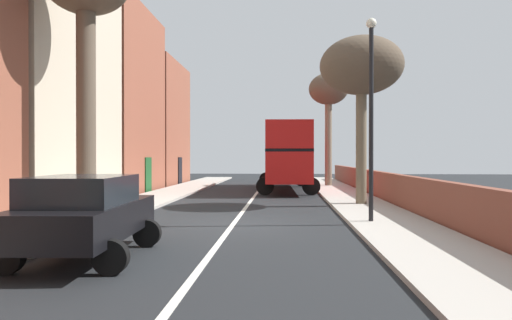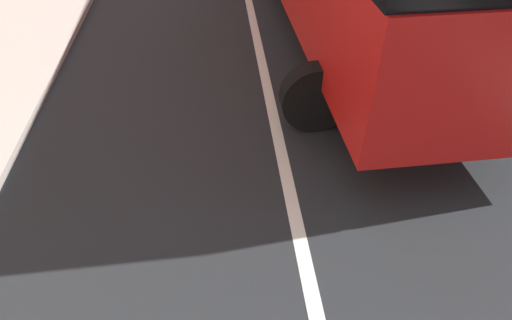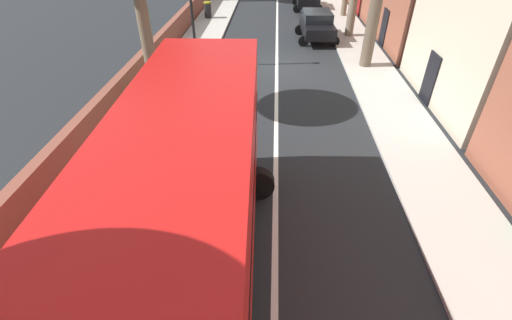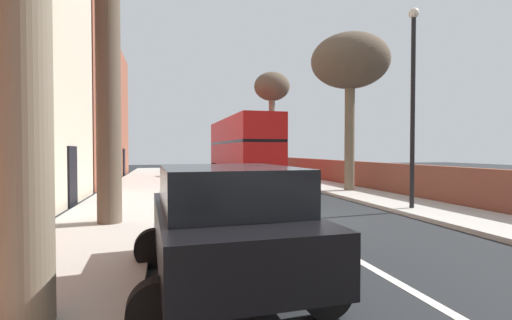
% 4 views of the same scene
% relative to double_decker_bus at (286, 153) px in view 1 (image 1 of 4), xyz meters
% --- Properties ---
extents(ground_plane, '(84.00, 84.00, 0.00)m').
position_rel_double_decker_bus_xyz_m(ground_plane, '(-1.70, -14.58, -2.36)').
color(ground_plane, black).
extents(road_centre_line, '(0.16, 54.00, 0.01)m').
position_rel_double_decker_bus_xyz_m(road_centre_line, '(-1.70, -14.58, -2.35)').
color(road_centre_line, silver).
rests_on(road_centre_line, ground).
extents(sidewalk_left, '(2.60, 60.00, 0.12)m').
position_rel_double_decker_bus_xyz_m(sidewalk_left, '(-6.60, -14.58, -2.30)').
color(sidewalk_left, '#B2ADA3').
rests_on(sidewalk_left, ground).
extents(sidewalk_right, '(2.60, 60.00, 0.12)m').
position_rel_double_decker_bus_xyz_m(sidewalk_right, '(3.20, -14.58, -2.30)').
color(sidewalk_right, '#B2ADA3').
rests_on(sidewalk_right, ground).
extents(boundary_wall_right, '(0.36, 54.00, 1.38)m').
position_rel_double_decker_bus_xyz_m(boundary_wall_right, '(4.75, -14.58, -1.66)').
color(boundary_wall_right, brown).
rests_on(boundary_wall_right, ground).
extents(double_decker_bus, '(3.82, 11.23, 4.06)m').
position_rel_double_decker_bus_xyz_m(double_decker_bus, '(0.00, 0.00, 0.00)').
color(double_decker_bus, red).
rests_on(double_decker_bus, ground).
extents(parked_car_black_left_0, '(2.66, 4.08, 1.73)m').
position_rel_double_decker_bus_xyz_m(parked_car_black_left_0, '(-4.20, -19.41, -1.38)').
color(parked_car_black_left_0, black).
rests_on(parked_car_black_left_0, ground).
extents(street_tree_right_3, '(2.78, 2.78, 7.93)m').
position_rel_double_decker_bus_xyz_m(street_tree_right_3, '(3.04, 3.12, 4.29)').
color(street_tree_right_3, '#7A6B56').
rests_on(street_tree_right_3, sidewalk_right).
extents(street_tree_right_5, '(3.55, 3.55, 7.17)m').
position_rel_double_decker_bus_xyz_m(street_tree_right_5, '(3.21, -9.09, 3.58)').
color(street_tree_right_5, brown).
rests_on(street_tree_right_5, sidewalk_right).
extents(lamppost_right, '(0.32, 0.32, 6.31)m').
position_rel_double_decker_bus_xyz_m(lamppost_right, '(2.60, -14.34, 1.45)').
color(lamppost_right, black).
rests_on(lamppost_right, sidewalk_right).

